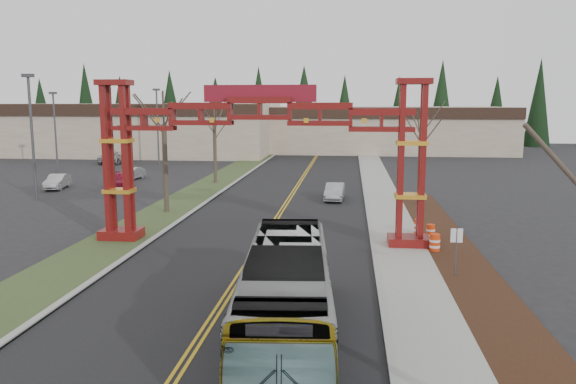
# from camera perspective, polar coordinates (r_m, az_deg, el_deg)

# --- Properties ---
(road) EXTENTS (12.00, 110.00, 0.02)m
(road) POSITION_cam_1_polar(r_m,az_deg,el_deg) (37.85, -1.09, -2.61)
(road) COLOR black
(road) RESTS_ON ground
(lane_line_left) EXTENTS (0.12, 100.00, 0.01)m
(lane_line_left) POSITION_cam_1_polar(r_m,az_deg,el_deg) (37.86, -1.27, -2.58)
(lane_line_left) COLOR gold
(lane_line_left) RESTS_ON road
(lane_line_right) EXTENTS (0.12, 100.00, 0.01)m
(lane_line_right) POSITION_cam_1_polar(r_m,az_deg,el_deg) (37.83, -0.91, -2.59)
(lane_line_right) COLOR gold
(lane_line_right) RESTS_ON road
(curb_right) EXTENTS (0.30, 110.00, 0.15)m
(curb_right) POSITION_cam_1_polar(r_m,az_deg,el_deg) (37.56, 8.26, -2.69)
(curb_right) COLOR #969792
(curb_right) RESTS_ON ground
(sidewalk_right) EXTENTS (2.60, 110.00, 0.14)m
(sidewalk_right) POSITION_cam_1_polar(r_m,az_deg,el_deg) (37.64, 10.47, -2.73)
(sidewalk_right) COLOR gray
(sidewalk_right) RESTS_ON ground
(landscape_strip) EXTENTS (2.60, 50.00, 0.12)m
(landscape_strip) POSITION_cam_1_polar(r_m,az_deg,el_deg) (23.68, 19.48, -10.22)
(landscape_strip) COLOR black
(landscape_strip) RESTS_ON ground
(grass_median) EXTENTS (4.00, 110.00, 0.08)m
(grass_median) POSITION_cam_1_polar(r_m,az_deg,el_deg) (39.66, -12.64, -2.25)
(grass_median) COLOR #344422
(grass_median) RESTS_ON ground
(curb_left) EXTENTS (0.30, 110.00, 0.15)m
(curb_left) POSITION_cam_1_polar(r_m,az_deg,el_deg) (39.09, -10.08, -2.27)
(curb_left) COLOR #969792
(curb_left) RESTS_ON ground
(gateway_arch) EXTENTS (18.20, 1.60, 8.90)m
(gateway_arch) POSITION_cam_1_polar(r_m,az_deg,el_deg) (30.19, -2.85, 5.85)
(gateway_arch) COLOR #61100C
(gateway_arch) RESTS_ON ground
(retail_building_west) EXTENTS (46.00, 22.30, 7.50)m
(retail_building_west) POSITION_cam_1_polar(r_m,az_deg,el_deg) (90.74, -16.34, 6.24)
(retail_building_west) COLOR gray
(retail_building_west) RESTS_ON ground
(retail_building_east) EXTENTS (38.00, 20.30, 7.00)m
(retail_building_east) POSITION_cam_1_polar(r_m,az_deg,el_deg) (91.95, 9.61, 6.35)
(retail_building_east) COLOR gray
(retail_building_east) RESTS_ON ground
(conifer_treeline) EXTENTS (116.10, 5.60, 13.00)m
(conifer_treeline) POSITION_cam_1_polar(r_m,az_deg,el_deg) (103.86, 3.84, 8.40)
(conifer_treeline) COLOR black
(conifer_treeline) RESTS_ON ground
(transit_bus) EXTENTS (3.56, 11.49, 3.15)m
(transit_bus) POSITION_cam_1_polar(r_m,az_deg,el_deg) (18.28, -0.17, -10.40)
(transit_bus) COLOR #95979C
(transit_bus) RESTS_ON ground
(silver_sedan) EXTENTS (1.58, 4.10, 1.33)m
(silver_sedan) POSITION_cam_1_polar(r_m,az_deg,el_deg) (44.73, 4.76, 0.03)
(silver_sedan) COLOR #A5A8AD
(silver_sedan) RESTS_ON ground
(parked_car_near_b) EXTENTS (2.08, 4.15, 1.31)m
(parked_car_near_b) POSITION_cam_1_polar(r_m,az_deg,el_deg) (54.50, -22.39, 0.99)
(parked_car_near_b) COLOR #BABABA
(parked_car_near_b) RESTS_ON ground
(parked_car_mid_a) EXTENTS (3.37, 4.61, 1.24)m
(parked_car_mid_a) POSITION_cam_1_polar(r_m,az_deg,el_deg) (53.91, -16.75, 1.17)
(parked_car_mid_a) COLOR maroon
(parked_car_mid_a) RESTS_ON ground
(parked_car_far_a) EXTENTS (1.87, 3.90, 1.23)m
(parked_car_far_a) POSITION_cam_1_polar(r_m,az_deg,el_deg) (58.55, -15.66, 1.81)
(parked_car_far_a) COLOR #A5A5AD
(parked_car_far_a) RESTS_ON ground
(parked_car_far_b) EXTENTS (2.69, 5.55, 1.52)m
(parked_car_far_b) POSITION_cam_1_polar(r_m,az_deg,el_deg) (75.07, -17.16, 3.38)
(parked_car_far_b) COLOR #BDBDBD
(parked_car_far_b) RESTS_ON ground
(bare_tree_median_mid) EXTENTS (3.49, 3.49, 8.48)m
(bare_tree_median_mid) POSITION_cam_1_polar(r_m,az_deg,el_deg) (39.86, -12.50, 6.65)
(bare_tree_median_mid) COLOR #382D26
(bare_tree_median_mid) RESTS_ON ground
(bare_tree_median_far) EXTENTS (3.31, 3.31, 7.56)m
(bare_tree_median_far) POSITION_cam_1_polar(r_m,az_deg,el_deg) (53.87, -7.48, 6.52)
(bare_tree_median_far) COLOR #382D26
(bare_tree_median_far) RESTS_ON ground
(bare_tree_right_far) EXTENTS (3.09, 3.09, 7.35)m
(bare_tree_right_far) POSITION_cam_1_polar(r_m,az_deg,el_deg) (42.92, 13.34, 5.63)
(bare_tree_right_far) COLOR #382D26
(bare_tree_right_far) RESTS_ON ground
(light_pole_near) EXTENTS (0.86, 0.43, 9.87)m
(light_pole_near) POSITION_cam_1_polar(r_m,az_deg,el_deg) (48.54, -24.60, 5.94)
(light_pole_near) COLOR #3F3F44
(light_pole_near) RESTS_ON ground
(light_pole_mid) EXTENTS (0.77, 0.38, 8.82)m
(light_pole_mid) POSITION_cam_1_polar(r_m,az_deg,el_deg) (66.73, -22.59, 6.18)
(light_pole_mid) COLOR #3F3F44
(light_pole_mid) RESTS_ON ground
(light_pole_far) EXTENTS (0.81, 0.41, 9.39)m
(light_pole_far) POSITION_cam_1_polar(r_m,az_deg,el_deg) (72.13, -13.12, 7.06)
(light_pole_far) COLOR #3F3F44
(light_pole_far) RESTS_ON ground
(street_sign) EXTENTS (0.52, 0.06, 2.27)m
(street_sign) POSITION_cam_1_polar(r_m,az_deg,el_deg) (25.62, 16.73, -4.96)
(street_sign) COLOR #3F3F44
(street_sign) RESTS_ON ground
(barrel_south) EXTENTS (0.54, 0.54, 1.00)m
(barrel_south) POSITION_cam_1_polar(r_m,az_deg,el_deg) (29.97, 14.68, -5.07)
(barrel_south) COLOR red
(barrel_south) RESTS_ON ground
(barrel_mid) EXTENTS (0.49, 0.49, 0.91)m
(barrel_mid) POSITION_cam_1_polar(r_m,az_deg,el_deg) (32.64, 14.27, -3.99)
(barrel_mid) COLOR red
(barrel_mid) RESTS_ON ground
(barrel_north) EXTENTS (0.53, 0.53, 0.99)m
(barrel_north) POSITION_cam_1_polar(r_m,az_deg,el_deg) (33.53, 13.14, -3.53)
(barrel_north) COLOR red
(barrel_north) RESTS_ON ground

